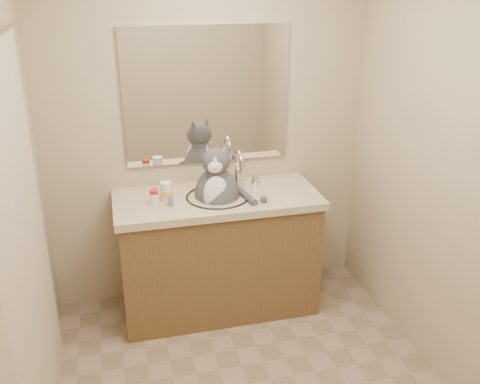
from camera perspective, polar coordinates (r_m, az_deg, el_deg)
name	(u,v)px	position (r m, az deg, el deg)	size (l,w,h in m)	color
room	(258,205)	(2.49, 1.94, -1.40)	(2.22, 2.52, 2.42)	gray
vanity	(218,251)	(3.67, -2.35, -6.26)	(1.34, 0.59, 1.12)	brown
mirror	(207,96)	(3.56, -3.52, 10.18)	(1.10, 0.02, 0.90)	white
shower_curtain	(28,253)	(2.61, -21.69, -6.11)	(0.02, 1.30, 1.93)	beige
cat	(217,192)	(3.47, -2.45, -0.04)	(0.40, 0.42, 0.59)	#48484D
pill_bottle_redcap	(154,197)	(3.38, -9.14, -0.55)	(0.07, 0.07, 0.10)	white
pill_bottle_orange	(166,192)	(3.43, -7.88, 0.02)	(0.09, 0.09, 0.12)	white
grey_canister	(171,201)	(3.36, -7.40, -0.98)	(0.04, 0.04, 0.06)	slate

